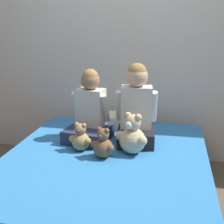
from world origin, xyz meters
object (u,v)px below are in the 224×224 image
Objects in this scene: bed at (105,181)px; teddy_bear_held_by_right_child at (132,137)px; pillow_at_headboard at (122,120)px; teddy_bear_held_by_left_child at (81,139)px; child_on_left at (90,113)px; teddy_bear_between_children at (103,145)px; child_on_right at (136,109)px.

teddy_bear_held_by_right_child is (0.19, 0.10, 0.35)m from bed.
bed is at bearing -90.00° from pillow_at_headboard.
teddy_bear_held_by_left_child is 0.51× the size of pillow_at_headboard.
child_on_left reaches higher than pillow_at_headboard.
teddy_bear_between_children reaches higher than teddy_bear_held_by_left_child.
child_on_right reaches higher than bed.
child_on_left is 1.34× the size of pillow_at_headboard.
bed is 0.42m from teddy_bear_held_by_right_child.
teddy_bear_held_by_left_child is at bearing -107.77° from pillow_at_headboard.
child_on_right is 2.91× the size of teddy_bear_held_by_left_child.
child_on_right is 2.83× the size of teddy_bear_between_children.
child_on_right is at bearing 79.73° from teddy_bear_between_children.
teddy_bear_held_by_left_child is (-0.01, -0.27, -0.14)m from child_on_left.
pillow_at_headboard is (0.01, 0.79, -0.05)m from teddy_bear_between_children.
teddy_bear_held_by_left_child is 0.42m from teddy_bear_held_by_right_child.
pillow_at_headboard is at bearing 90.00° from bed.
teddy_bear_held_by_right_child is 0.70m from pillow_at_headboard.
teddy_bear_between_children is 0.52× the size of pillow_at_headboard.
pillow_at_headboard is (0.21, 0.42, -0.18)m from child_on_left.
bed is at bearing -49.72° from child_on_left.
child_on_left is 0.41m from child_on_right.
child_on_right is at bearing 9.20° from child_on_left.
child_on_right reaches higher than teddy_bear_between_children.
child_on_left reaches higher than teddy_bear_between_children.
pillow_at_headboard is at bearing 108.58° from child_on_right.
child_on_left is 2.66× the size of teddy_bear_held_by_left_child.
teddy_bear_between_children is 0.79m from pillow_at_headboard.
child_on_right is (0.41, 0.00, 0.06)m from child_on_left.
teddy_bear_held_by_left_child is at bearing 159.65° from bed.
bed is 4.04× the size of pillow_at_headboard.
pillow_at_headboard is at bearing 107.57° from teddy_bear_between_children.
child_on_right is at bearing 61.54° from bed.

